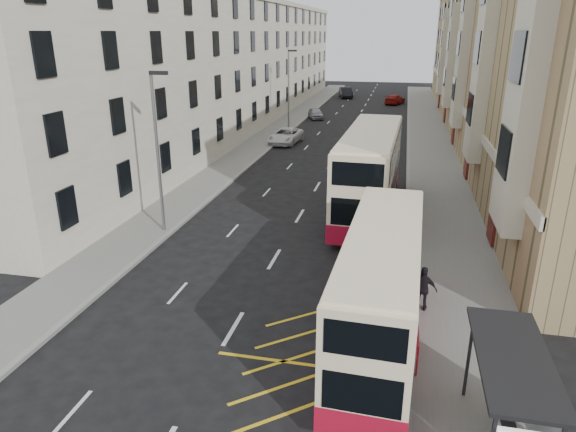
% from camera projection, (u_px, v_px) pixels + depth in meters
% --- Properties ---
extents(ground, '(200.00, 200.00, 0.00)m').
position_uv_depth(ground, '(189.00, 404.00, 14.42)').
color(ground, black).
rests_on(ground, ground).
extents(pavement_right, '(4.00, 120.00, 0.15)m').
position_uv_depth(pavement_right, '(434.00, 164.00, 40.32)').
color(pavement_right, slate).
rests_on(pavement_right, ground).
extents(pavement_left, '(3.00, 120.00, 0.15)m').
position_uv_depth(pavement_left, '(245.00, 154.00, 43.48)').
color(pavement_left, slate).
rests_on(pavement_left, ground).
extents(kerb_right, '(0.25, 120.00, 0.15)m').
position_uv_depth(kerb_right, '(408.00, 162.00, 40.72)').
color(kerb_right, gray).
rests_on(kerb_right, ground).
extents(kerb_left, '(0.25, 120.00, 0.15)m').
position_uv_depth(kerb_left, '(262.00, 155.00, 43.17)').
color(kerb_left, gray).
rests_on(kerb_left, ground).
extents(road_markings, '(10.00, 110.00, 0.01)m').
position_uv_depth(road_markings, '(352.00, 128.00, 55.75)').
color(road_markings, silver).
rests_on(road_markings, ground).
extents(terrace_right, '(10.75, 79.00, 15.25)m').
position_uv_depth(terrace_right, '(507.00, 57.00, 50.51)').
color(terrace_right, '#9C885A').
rests_on(terrace_right, ground).
extents(terrace_left, '(9.18, 79.00, 13.25)m').
position_uv_depth(terrace_left, '(233.00, 64.00, 56.73)').
color(terrace_left, silver).
rests_on(terrace_left, ground).
extents(bus_shelter, '(1.65, 4.25, 2.70)m').
position_uv_depth(bus_shelter, '(519.00, 393.00, 11.64)').
color(bus_shelter, black).
rests_on(bus_shelter, pavement_right).
extents(guard_railing, '(0.06, 6.56, 1.01)m').
position_uv_depth(guard_railing, '(416.00, 302.00, 18.14)').
color(guard_railing, '#B5212C').
rests_on(guard_railing, pavement_right).
extents(street_lamp_near, '(0.93, 0.18, 8.00)m').
position_uv_depth(street_lamp_near, '(158.00, 145.00, 25.16)').
color(street_lamp_near, slate).
rests_on(street_lamp_near, pavement_left).
extents(street_lamp_far, '(0.93, 0.18, 8.00)m').
position_uv_depth(street_lamp_far, '(289.00, 85.00, 52.71)').
color(street_lamp_far, slate).
rests_on(street_lamp_far, pavement_left).
extents(double_decker_front, '(2.65, 10.09, 3.99)m').
position_uv_depth(double_decker_front, '(381.00, 288.00, 16.65)').
color(double_decker_front, '#FCE7BF').
rests_on(double_decker_front, ground).
extents(double_decker_rear, '(3.15, 12.12, 4.80)m').
position_uv_depth(double_decker_rear, '(370.00, 172.00, 28.74)').
color(double_decker_rear, '#FCE7BF').
rests_on(double_decker_rear, ground).
extents(pedestrian_mid, '(0.98, 0.84, 1.76)m').
position_uv_depth(pedestrian_mid, '(549.00, 418.00, 12.44)').
color(pedestrian_mid, black).
rests_on(pedestrian_mid, pavement_right).
extents(pedestrian_far, '(1.07, 0.62, 1.71)m').
position_uv_depth(pedestrian_far, '(423.00, 289.00, 18.77)').
color(pedestrian_far, black).
rests_on(pedestrian_far, pavement_right).
extents(white_van, '(2.73, 5.21, 1.40)m').
position_uv_depth(white_van, '(286.00, 136.00, 47.77)').
color(white_van, white).
rests_on(white_van, ground).
extents(car_silver, '(2.63, 4.04, 1.28)m').
position_uv_depth(car_silver, '(316.00, 113.00, 61.36)').
color(car_silver, '#989A9F').
rests_on(car_silver, ground).
extents(car_dark, '(2.81, 5.11, 1.60)m').
position_uv_depth(car_dark, '(346.00, 93.00, 80.70)').
color(car_dark, black).
rests_on(car_dark, ground).
extents(car_red, '(3.19, 4.96, 1.34)m').
position_uv_depth(car_red, '(395.00, 99.00, 73.63)').
color(car_red, '#980F0B').
rests_on(car_red, ground).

